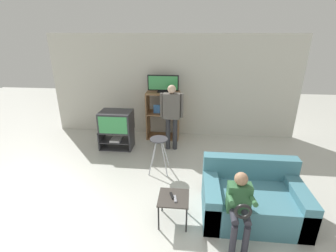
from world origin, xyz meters
name	(u,v)px	position (x,y,z in m)	size (l,w,h in m)	color
wall_back	(172,86)	(0.00, 3.97, 1.30)	(6.40, 0.06, 2.60)	beige
tv_stand	(117,139)	(-1.25, 2.91, 0.22)	(0.77, 0.46, 0.44)	#38383D
television_main	(116,121)	(-1.22, 2.91, 0.68)	(0.73, 0.55, 0.48)	#2D2D33
media_shelf	(163,115)	(-0.21, 3.65, 0.62)	(0.83, 0.50, 1.22)	#8E6642
television_flat	(163,84)	(-0.21, 3.66, 1.42)	(0.77, 0.20, 0.42)	black
folding_stool	(159,145)	(-0.09, 1.96, 0.57)	(0.39, 0.39, 0.72)	#B7B7BC
snack_table	(174,200)	(0.31, 0.60, 0.37)	(0.44, 0.44, 0.42)	#38332D
remote_control_black	(172,196)	(0.28, 0.62, 0.43)	(0.04, 0.14, 0.02)	black
remote_control_white	(175,199)	(0.33, 0.56, 0.43)	(0.04, 0.14, 0.02)	gray
couch	(252,199)	(1.47, 0.86, 0.28)	(1.46, 0.98, 0.81)	teal
person_standing_adult	(172,112)	(0.07, 2.98, 0.93)	(0.53, 0.20, 1.55)	#2D2D33
person_seated_child	(240,204)	(1.16, 0.31, 0.61)	(0.33, 0.43, 1.01)	#2D2D38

